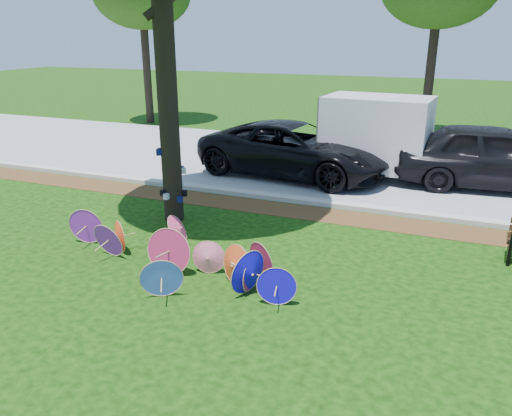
% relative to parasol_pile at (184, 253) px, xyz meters
% --- Properties ---
extents(ground, '(90.00, 90.00, 0.00)m').
position_rel_parasol_pile_xyz_m(ground, '(0.36, -0.67, -0.36)').
color(ground, black).
rests_on(ground, ground).
extents(mulch_strip, '(90.00, 1.00, 0.01)m').
position_rel_parasol_pile_xyz_m(mulch_strip, '(0.36, 3.83, -0.35)').
color(mulch_strip, '#472D16').
rests_on(mulch_strip, ground).
extents(curb, '(90.00, 0.30, 0.12)m').
position_rel_parasol_pile_xyz_m(curb, '(0.36, 4.53, -0.30)').
color(curb, '#B7B5AD').
rests_on(curb, ground).
extents(street, '(90.00, 8.00, 0.01)m').
position_rel_parasol_pile_xyz_m(street, '(0.36, 8.68, -0.35)').
color(street, gray).
rests_on(street, ground).
extents(parasol_pile, '(5.14, 2.68, 0.87)m').
position_rel_parasol_pile_xyz_m(parasol_pile, '(0.00, 0.00, 0.00)').
color(parasol_pile, '#E8426F').
rests_on(parasol_pile, ground).
extents(black_van, '(5.98, 3.31, 1.59)m').
position_rel_parasol_pile_xyz_m(black_van, '(-0.13, 6.94, 0.43)').
color(black_van, black).
rests_on(black_van, ground).
extents(dark_pickup, '(5.43, 2.58, 1.79)m').
position_rel_parasol_pile_xyz_m(dark_pickup, '(5.36, 7.70, 0.54)').
color(dark_pickup, black).
rests_on(dark_pickup, ground).
extents(cargo_trailer, '(3.11, 2.12, 2.67)m').
position_rel_parasol_pile_xyz_m(cargo_trailer, '(2.14, 7.67, 0.98)').
color(cargo_trailer, silver).
rests_on(cargo_trailer, ground).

